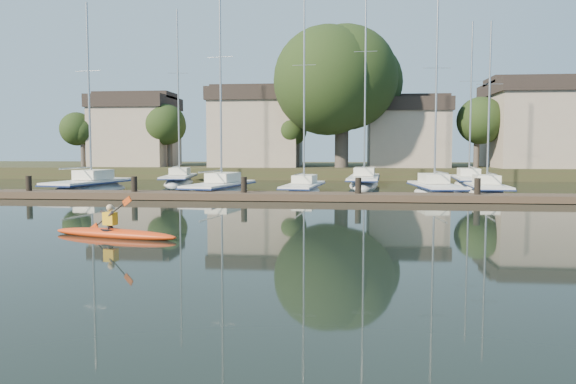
# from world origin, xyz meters

# --- Properties ---
(ground) EXTENTS (160.00, 160.00, 0.00)m
(ground) POSITION_xyz_m (0.00, 0.00, 0.00)
(ground) COLOR black
(ground) RESTS_ON ground
(kayak) EXTENTS (4.39, 1.66, 1.40)m
(kayak) POSITION_xyz_m (-4.71, 1.18, 0.17)
(kayak) COLOR red
(kayak) RESTS_ON ground
(dock) EXTENTS (34.00, 2.00, 1.80)m
(dock) POSITION_xyz_m (0.00, 14.00, 0.20)
(dock) COLOR #4A352A
(dock) RESTS_ON ground
(sailboat_0) EXTENTS (3.66, 8.61, 13.24)m
(sailboat_0) POSITION_xyz_m (-13.85, 18.90, -0.22)
(sailboat_0) COLOR white
(sailboat_0) RESTS_ON ground
(sailboat_1) EXTENTS (3.67, 8.88, 14.12)m
(sailboat_1) POSITION_xyz_m (-5.22, 18.11, -0.19)
(sailboat_1) COLOR white
(sailboat_1) RESTS_ON ground
(sailboat_2) EXTENTS (2.65, 8.18, 13.31)m
(sailboat_2) POSITION_xyz_m (-0.22, 18.95, -0.17)
(sailboat_2) COLOR white
(sailboat_2) RESTS_ON ground
(sailboat_3) EXTENTS (2.78, 8.13, 12.87)m
(sailboat_3) POSITION_xyz_m (7.63, 18.59, -0.19)
(sailboat_3) COLOR white
(sailboat_3) RESTS_ON ground
(sailboat_4) EXTENTS (2.35, 6.72, 11.26)m
(sailboat_4) POSITION_xyz_m (10.64, 18.64, -0.18)
(sailboat_4) COLOR white
(sailboat_4) RESTS_ON ground
(sailboat_5) EXTENTS (3.32, 9.10, 14.72)m
(sailboat_5) POSITION_xyz_m (-10.66, 27.74, -0.18)
(sailboat_5) COLOR white
(sailboat_5) RESTS_ON ground
(sailboat_6) EXTENTS (2.99, 10.72, 16.83)m
(sailboat_6) POSITION_xyz_m (3.73, 26.83, -0.20)
(sailboat_6) COLOR white
(sailboat_6) RESTS_ON ground
(sailboat_7) EXTENTS (2.84, 8.35, 13.22)m
(sailboat_7) POSITION_xyz_m (11.42, 27.13, -0.20)
(sailboat_7) COLOR white
(sailboat_7) RESTS_ON ground
(shore) EXTENTS (90.00, 25.25, 12.75)m
(shore) POSITION_xyz_m (1.61, 40.29, 3.23)
(shore) COLOR #2D371B
(shore) RESTS_ON ground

